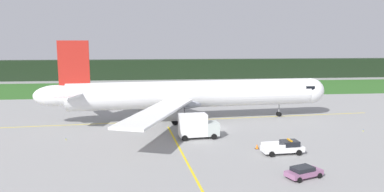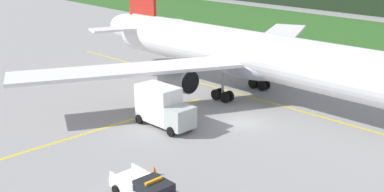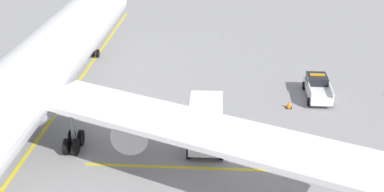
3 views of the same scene
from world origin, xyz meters
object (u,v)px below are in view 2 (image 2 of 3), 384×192
(apron_cone, at_px, (154,170))
(catering_truck, at_px, (163,106))
(ops_pickup_truck, at_px, (147,190))
(airliner, at_px, (261,57))

(apron_cone, bearing_deg, catering_truck, 140.25)
(catering_truck, bearing_deg, ops_pickup_truck, -40.38)
(ops_pickup_truck, relative_size, catering_truck, 0.90)
(airliner, bearing_deg, ops_pickup_truck, -64.81)
(airliner, distance_m, apron_cone, 21.37)
(ops_pickup_truck, bearing_deg, apron_cone, 138.01)
(ops_pickup_truck, bearing_deg, airliner, 115.19)
(airliner, height_order, ops_pickup_truck, airliner)
(ops_pickup_truck, height_order, apron_cone, ops_pickup_truck)
(airliner, relative_size, apron_cone, 77.91)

